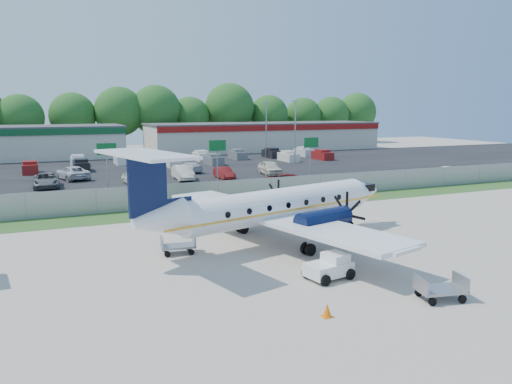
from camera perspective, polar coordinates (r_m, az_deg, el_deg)
name	(u,v)px	position (r m, az deg, el deg)	size (l,w,h in m)	color
ground	(296,245)	(30.23, 4.55, -6.06)	(170.00, 170.00, 0.00)	#BAAC9E
grass_verge	(227,208)	(40.91, -3.35, -1.87)	(170.00, 4.00, 0.02)	#2D561E
access_road	(201,195)	(47.43, -6.26, -0.30)	(170.00, 8.00, 0.02)	black
parking_lot	(154,169)	(67.58, -11.55, 2.54)	(170.00, 32.00, 0.02)	black
perimeter_fence	(219,193)	(42.58, -4.29, -0.06)	(120.00, 0.06, 1.99)	gray
building_east	(264,136)	(96.38, 0.95, 6.38)	(44.40, 12.40, 5.24)	beige
sign_left	(107,156)	(49.12, -16.68, 3.93)	(1.80, 0.26, 5.00)	gray
sign_mid	(217,152)	(51.57, -4.43, 4.57)	(1.80, 0.26, 5.00)	gray
sign_right	(311,149)	(56.11, 6.29, 4.95)	(1.80, 0.26, 5.00)	gray
light_pole_ne	(295,128)	(72.10, 4.51, 7.31)	(0.90, 0.35, 9.09)	gray
light_pole_se	(266,126)	(81.07, 1.17, 7.60)	(0.90, 0.35, 9.09)	gray
tree_line	(117,150)	(100.93, -15.60, 4.68)	(112.00, 6.00, 14.00)	#1F5519
aircraft	(274,206)	(30.10, 2.07, -1.59)	(19.59, 19.16, 5.98)	white
pushback_tug	(330,267)	(24.64, 8.45, -8.44)	(2.41, 1.93, 1.19)	white
baggage_cart_near	(178,246)	(28.67, -8.91, -6.07)	(2.03, 1.36, 1.00)	gray
baggage_cart_far	(441,289)	(23.20, 20.35, -10.33)	(2.20, 1.57, 1.05)	gray
cone_nose	(316,224)	(34.70, 6.93, -3.65)	(0.34, 0.34, 0.49)	orange
cone_port_wing	(327,311)	(20.42, 8.12, -13.27)	(0.39, 0.39, 0.55)	orange
cone_starboard_wing	(189,232)	(32.37, -7.71, -4.55)	(0.41, 0.41, 0.59)	orange
road_car_mid	(281,186)	(52.40, 2.89, 0.68)	(2.15, 4.67, 1.30)	maroon
road_car_east	(453,180)	(61.04, 21.59, 1.29)	(1.60, 4.60, 1.52)	silver
parked_car_a	(47,187)	(55.76, -22.80, 0.48)	(2.49, 5.40, 1.50)	#595B5E
parked_car_b	(132,184)	(55.41, -13.97, 0.90)	(1.51, 3.75, 1.28)	beige
parked_car_c	(183,180)	(57.50, -8.35, 1.40)	(1.73, 4.96, 1.63)	beige
parked_car_d	(224,179)	(57.83, -3.67, 1.53)	(1.44, 4.13, 1.36)	maroon
parked_car_e	(270,175)	(61.16, 1.60, 1.99)	(2.02, 5.01, 1.71)	beige
parked_car_f	(73,180)	(60.75, -20.21, 1.34)	(2.57, 5.56, 1.55)	silver
parked_car_g	(189,172)	(63.85, -7.66, 2.23)	(1.84, 4.52, 1.31)	silver
far_parking_rows	(147,166)	(72.45, -12.38, 2.97)	(56.00, 10.00, 1.60)	gray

